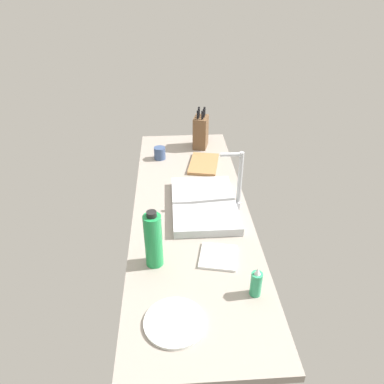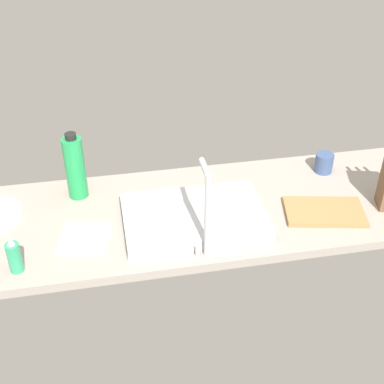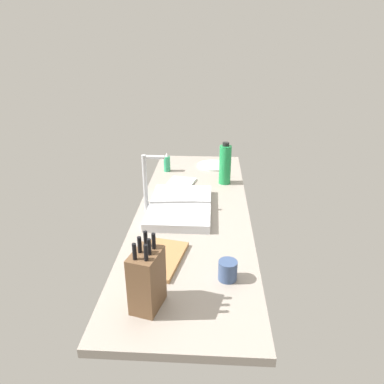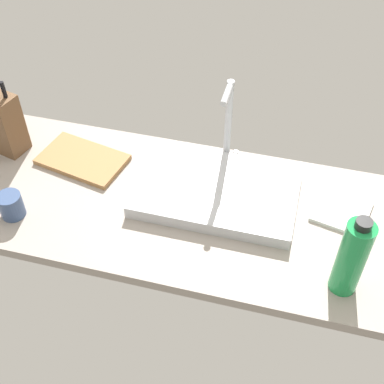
# 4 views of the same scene
# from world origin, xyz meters

# --- Properties ---
(countertop_slab) EXTENTS (1.94, 0.61, 0.04)m
(countertop_slab) POSITION_xyz_m (0.00, 0.00, 0.02)
(countertop_slab) COLOR gray
(countertop_slab) RESTS_ON ground
(sink_basin) EXTENTS (0.51, 0.33, 0.04)m
(sink_basin) POSITION_xyz_m (0.01, 0.07, 0.06)
(sink_basin) COLOR #B7BABF
(sink_basin) RESTS_ON countertop_slab
(faucet) EXTENTS (0.06, 0.12, 0.32)m
(faucet) POSITION_xyz_m (-0.00, 0.24, 0.21)
(faucet) COLOR #B7BABF
(faucet) RESTS_ON countertop_slab
(knife_block) EXTENTS (0.15, 0.12, 0.28)m
(knife_block) POSITION_xyz_m (-0.76, 0.12, 0.15)
(knife_block) COLOR brown
(knife_block) RESTS_ON countertop_slab
(cutting_board) EXTENTS (0.32, 0.23, 0.02)m
(cutting_board) POSITION_xyz_m (-0.48, 0.11, 0.04)
(cutting_board) COLOR #9E7042
(cutting_board) RESTS_ON countertop_slab
(soap_bottle) EXTENTS (0.05, 0.05, 0.14)m
(soap_bottle) POSITION_xyz_m (0.62, 0.22, 0.09)
(soap_bottle) COLOR #2D9966
(soap_bottle) RESTS_ON countertop_slab
(water_bottle) EXTENTS (0.08, 0.08, 0.27)m
(water_bottle) POSITION_xyz_m (0.42, -0.18, 0.16)
(water_bottle) COLOR #1E8E47
(water_bottle) RESTS_ON countertop_slab
(dinner_plate) EXTENTS (0.23, 0.23, 0.01)m
(dinner_plate) POSITION_xyz_m (0.74, -0.10, 0.04)
(dinner_plate) COLOR silver
(dinner_plate) RESTS_ON countertop_slab
(dish_towel) EXTENTS (0.19, 0.19, 0.01)m
(dish_towel) POSITION_xyz_m (0.40, 0.10, 0.04)
(dish_towel) COLOR white
(dish_towel) RESTS_ON countertop_slab
(coffee_mug) EXTENTS (0.08, 0.08, 0.08)m
(coffee_mug) POSITION_xyz_m (-0.59, -0.17, 0.08)
(coffee_mug) COLOR #384C75
(coffee_mug) RESTS_ON countertop_slab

